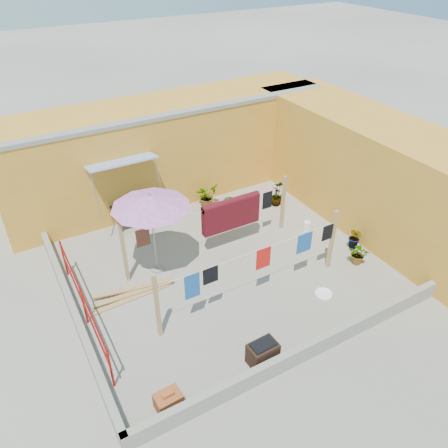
{
  "coord_description": "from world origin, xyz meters",
  "views": [
    {
      "loc": [
        -4.65,
        -8.14,
        7.73
      ],
      "look_at": [
        0.16,
        0.3,
        1.19
      ],
      "focal_mm": 35.0,
      "sensor_mm": 36.0,
      "label": 1
    }
  ],
  "objects_px": {
    "patio_umbrella": "(150,202)",
    "white_basin": "(323,294)",
    "outdoor_table": "(136,206)",
    "plant_back_a": "(207,196)",
    "brazier": "(263,353)",
    "green_hose": "(230,200)",
    "water_jug_a": "(307,226)",
    "brick_stack": "(168,401)",
    "water_jug_b": "(277,197)"
  },
  "relations": [
    {
      "from": "patio_umbrella",
      "to": "white_basin",
      "type": "relative_size",
      "value": 5.18
    },
    {
      "from": "brazier",
      "to": "white_basin",
      "type": "xyz_separation_m",
      "value": [
        2.51,
        0.95,
        -0.23
      ]
    },
    {
      "from": "outdoor_table",
      "to": "plant_back_a",
      "type": "xyz_separation_m",
      "value": [
        2.39,
        -0.12,
        -0.25
      ]
    },
    {
      "from": "plant_back_a",
      "to": "brazier",
      "type": "bearing_deg",
      "value": -107.34
    },
    {
      "from": "outdoor_table",
      "to": "brazier",
      "type": "height_order",
      "value": "outdoor_table"
    },
    {
      "from": "water_jug_a",
      "to": "white_basin",
      "type": "bearing_deg",
      "value": -120.33
    },
    {
      "from": "brick_stack",
      "to": "brazier",
      "type": "bearing_deg",
      "value": 0.12
    },
    {
      "from": "brazier",
      "to": "brick_stack",
      "type": "bearing_deg",
      "value": -179.88
    },
    {
      "from": "brazier",
      "to": "patio_umbrella",
      "type": "bearing_deg",
      "value": 100.94
    },
    {
      "from": "brick_stack",
      "to": "white_basin",
      "type": "distance_m",
      "value": 4.8
    },
    {
      "from": "brick_stack",
      "to": "water_jug_b",
      "type": "bearing_deg",
      "value": 40.04
    },
    {
      "from": "brazier",
      "to": "green_hose",
      "type": "bearing_deg",
      "value": 65.63
    },
    {
      "from": "water_jug_b",
      "to": "green_hose",
      "type": "bearing_deg",
      "value": 150.68
    },
    {
      "from": "brazier",
      "to": "plant_back_a",
      "type": "bearing_deg",
      "value": 72.66
    },
    {
      "from": "water_jug_a",
      "to": "plant_back_a",
      "type": "distance_m",
      "value": 3.47
    },
    {
      "from": "outdoor_table",
      "to": "brazier",
      "type": "bearing_deg",
      "value": -86.16
    },
    {
      "from": "water_jug_b",
      "to": "brick_stack",
      "type": "bearing_deg",
      "value": -139.96
    },
    {
      "from": "patio_umbrella",
      "to": "water_jug_a",
      "type": "bearing_deg",
      "value": -6.21
    },
    {
      "from": "outdoor_table",
      "to": "water_jug_a",
      "type": "xyz_separation_m",
      "value": [
        4.43,
        -2.91,
        -0.49
      ]
    },
    {
      "from": "brick_stack",
      "to": "white_basin",
      "type": "height_order",
      "value": "brick_stack"
    },
    {
      "from": "green_hose",
      "to": "outdoor_table",
      "type": "bearing_deg",
      "value": 175.93
    },
    {
      "from": "brick_stack",
      "to": "water_jug_a",
      "type": "relative_size",
      "value": 1.56
    },
    {
      "from": "white_basin",
      "to": "plant_back_a",
      "type": "xyz_separation_m",
      "value": [
        -0.55,
        5.33,
        0.35
      ]
    },
    {
      "from": "white_basin",
      "to": "patio_umbrella",
      "type": "bearing_deg",
      "value": 137.07
    },
    {
      "from": "water_jug_a",
      "to": "water_jug_b",
      "type": "xyz_separation_m",
      "value": [
        0.21,
        1.89,
        0.01
      ]
    },
    {
      "from": "brazier",
      "to": "outdoor_table",
      "type": "bearing_deg",
      "value": 93.84
    },
    {
      "from": "outdoor_table",
      "to": "green_hose",
      "type": "bearing_deg",
      "value": -4.07
    },
    {
      "from": "white_basin",
      "to": "water_jug_a",
      "type": "relative_size",
      "value": 1.38
    },
    {
      "from": "brazier",
      "to": "white_basin",
      "type": "bearing_deg",
      "value": 20.62
    },
    {
      "from": "brazier",
      "to": "green_hose",
      "type": "xyz_separation_m",
      "value": [
        2.79,
        6.17,
        -0.24
      ]
    },
    {
      "from": "brazier",
      "to": "water_jug_a",
      "type": "height_order",
      "value": "brazier"
    },
    {
      "from": "brazier",
      "to": "white_basin",
      "type": "relative_size",
      "value": 1.39
    },
    {
      "from": "outdoor_table",
      "to": "water_jug_a",
      "type": "height_order",
      "value": "outdoor_table"
    },
    {
      "from": "patio_umbrella",
      "to": "outdoor_table",
      "type": "bearing_deg",
      "value": 81.81
    },
    {
      "from": "brazier",
      "to": "water_jug_b",
      "type": "bearing_deg",
      "value": 51.91
    },
    {
      "from": "patio_umbrella",
      "to": "brazier",
      "type": "distance_m",
      "value": 4.49
    },
    {
      "from": "plant_back_a",
      "to": "brick_stack",
      "type": "bearing_deg",
      "value": -123.43
    },
    {
      "from": "outdoor_table",
      "to": "white_basin",
      "type": "distance_m",
      "value": 6.22
    },
    {
      "from": "outdoor_table",
      "to": "water_jug_b",
      "type": "height_order",
      "value": "outdoor_table"
    },
    {
      "from": "water_jug_a",
      "to": "water_jug_b",
      "type": "distance_m",
      "value": 1.9
    },
    {
      "from": "patio_umbrella",
      "to": "plant_back_a",
      "type": "xyz_separation_m",
      "value": [
        2.73,
        2.27,
        -1.77
      ]
    },
    {
      "from": "plant_back_a",
      "to": "water_jug_b",
      "type": "bearing_deg",
      "value": -21.92
    },
    {
      "from": "outdoor_table",
      "to": "white_basin",
      "type": "bearing_deg",
      "value": -61.63
    },
    {
      "from": "water_jug_b",
      "to": "patio_umbrella",
      "type": "bearing_deg",
      "value": -164.65
    },
    {
      "from": "patio_umbrella",
      "to": "outdoor_table",
      "type": "relative_size",
      "value": 1.55
    },
    {
      "from": "brazier",
      "to": "water_jug_b",
      "type": "height_order",
      "value": "brazier"
    },
    {
      "from": "patio_umbrella",
      "to": "brick_stack",
      "type": "height_order",
      "value": "patio_umbrella"
    },
    {
      "from": "brick_stack",
      "to": "green_hose",
      "type": "relative_size",
      "value": 1.07
    },
    {
      "from": "green_hose",
      "to": "plant_back_a",
      "type": "xyz_separation_m",
      "value": [
        -0.83,
        0.11,
        0.36
      ]
    },
    {
      "from": "patio_umbrella",
      "to": "water_jug_a",
      "type": "height_order",
      "value": "patio_umbrella"
    }
  ]
}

